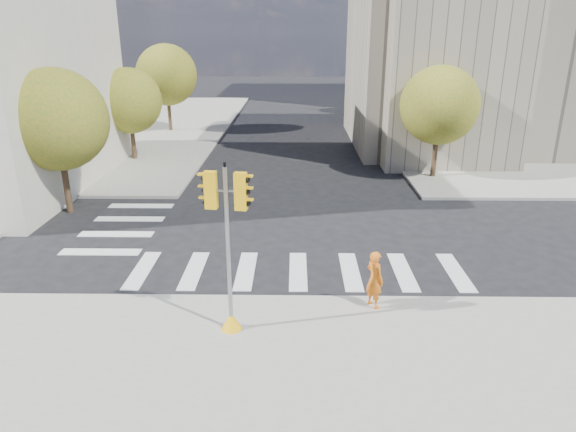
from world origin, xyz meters
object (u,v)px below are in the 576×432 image
Objects in this scene: lamp_near at (431,88)px; lamp_far at (391,71)px; traffic_signal at (229,263)px; photographer at (375,279)px.

lamp_far is (0.00, 14.00, 0.00)m from lamp_near.
traffic_signal is at bearing -116.51° from lamp_near.
lamp_near is 22.38m from traffic_signal.
lamp_near is 19.84m from photographer.
lamp_far is at bearing 81.16° from traffic_signal.
photographer is (4.03, 1.30, -1.10)m from traffic_signal.
lamp_far is 1.75× the size of traffic_signal.
traffic_signal is (-9.93, -33.90, -2.46)m from lamp_far.
photographer is at bearing 25.41° from traffic_signal.
traffic_signal is at bearing 74.57° from photographer.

